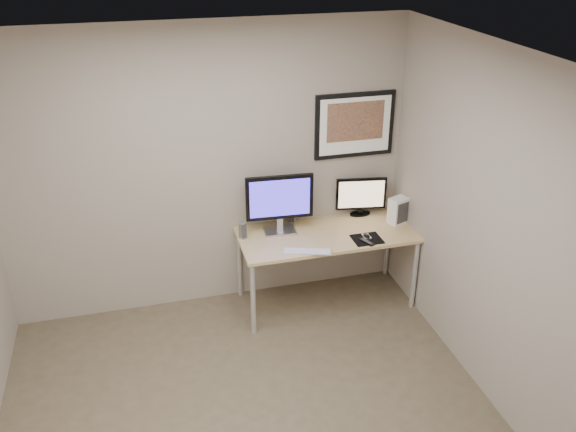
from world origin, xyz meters
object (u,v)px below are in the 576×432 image
(keyboard, at_px, (307,251))
(fan_unit, at_px, (398,211))
(speaker_left, at_px, (242,230))
(speaker_right, at_px, (292,213))
(framed_art, at_px, (355,125))
(monitor_tv, at_px, (361,196))
(desk, at_px, (326,240))
(monitor_large, at_px, (280,201))

(keyboard, distance_m, fan_unit, 1.03)
(speaker_left, bearing_deg, keyboard, -58.95)
(speaker_left, height_order, keyboard, speaker_left)
(speaker_right, relative_size, keyboard, 0.42)
(framed_art, height_order, monitor_tv, framed_art)
(speaker_right, bearing_deg, keyboard, -69.83)
(desk, relative_size, speaker_right, 9.08)
(desk, height_order, speaker_right, speaker_right)
(monitor_large, bearing_deg, speaker_right, 49.37)
(framed_art, distance_m, monitor_large, 0.97)
(fan_unit, bearing_deg, monitor_large, 154.77)
(speaker_left, bearing_deg, monitor_tv, -11.69)
(framed_art, bearing_deg, fan_unit, -39.99)
(framed_art, height_order, monitor_large, framed_art)
(desk, bearing_deg, keyboard, -133.41)
(monitor_large, xyz_separation_m, monitor_tv, (0.84, 0.14, -0.10))
(desk, bearing_deg, speaker_right, 128.54)
(framed_art, bearing_deg, monitor_large, -165.70)
(desk, relative_size, monitor_large, 2.63)
(speaker_right, bearing_deg, fan_unit, 6.68)
(fan_unit, bearing_deg, speaker_left, 157.11)
(monitor_large, relative_size, monitor_tv, 1.27)
(desk, bearing_deg, framed_art, 43.46)
(monitor_large, bearing_deg, framed_art, 18.08)
(keyboard, relative_size, fan_unit, 1.65)
(framed_art, relative_size, fan_unit, 2.97)
(monitor_large, bearing_deg, speaker_left, -171.97)
(fan_unit, bearing_deg, monitor_tv, 117.99)
(desk, bearing_deg, fan_unit, 2.57)
(fan_unit, bearing_deg, framed_art, 120.31)
(speaker_right, bearing_deg, monitor_large, -111.71)
(desk, bearing_deg, speaker_left, 171.50)
(monitor_large, bearing_deg, desk, -15.22)
(framed_art, xyz_separation_m, monitor_tv, (0.08, -0.05, -0.69))
(monitor_tv, xyz_separation_m, fan_unit, (0.28, -0.25, -0.08))
(framed_art, distance_m, speaker_right, 1.00)
(keyboard, bearing_deg, fan_unit, 35.83)
(speaker_right, bearing_deg, framed_art, 25.31)
(framed_art, distance_m, monitor_tv, 0.70)
(monitor_tv, bearing_deg, desk, -137.29)
(speaker_right, xyz_separation_m, fan_unit, (0.95, -0.27, 0.04))
(framed_art, height_order, fan_unit, framed_art)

